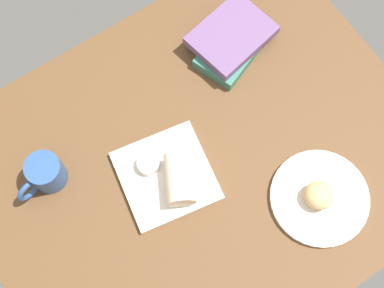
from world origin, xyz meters
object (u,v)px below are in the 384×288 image
Objects in this scene: breakfast_wrap at (180,179)px; book_stack at (233,40)px; round_plate at (319,198)px; square_plate at (166,176)px; sauce_cup at (148,164)px; coffee_mug at (45,173)px; scone_pastry at (319,195)px.

breakfast_wrap is 0.48× the size of book_stack.
square_plate is at bearing -41.90° from round_plate.
coffee_mug is at bearing -26.85° from sauce_cup.
coffee_mug is (51.14, -40.02, 0.80)cm from scone_pastry.
breakfast_wrap reaches higher than scone_pastry.
round_plate is 2.00× the size of breakfast_wrap.
coffee_mug reaches higher than square_plate.
coffee_mug reaches higher than book_stack.
breakfast_wrap is 0.91× the size of coffee_mug.
coffee_mug reaches higher than sauce_cup.
round_plate is 65.86cm from coffee_mug.
square_plate is 3.99× the size of sauce_cup.
sauce_cup is 24.50cm from coffee_mug.
breakfast_wrap is at bearing 117.41° from square_plate.
sauce_cup is 0.45× the size of breakfast_wrap.
round_plate is at bearing -11.89° from breakfast_wrap.
book_stack is at bearing -97.87° from round_plate.
breakfast_wrap is at bearing 143.96° from coffee_mug.
book_stack is at bearing 64.33° from breakfast_wrap.
book_stack is (-36.41, -16.33, 0.23)cm from sauce_cup.
book_stack reaches higher than round_plate.
scone_pastry reaches higher than book_stack.
breakfast_wrap is (25.31, -21.22, 1.18)cm from scone_pastry.
square_plate is at bearing 147.45° from coffee_mug.
round_plate is 37.44cm from square_plate.
sauce_cup is 0.41× the size of coffee_mug.
square_plate is at bearing 117.41° from sauce_cup.
square_plate is 0.87× the size of book_stack.
square_plate is (27.10, -24.67, -3.01)cm from scone_pastry.
breakfast_wrap reaches higher than round_plate.
breakfast_wrap is at bearing 117.41° from sauce_cup.
square_plate is 40.00cm from book_stack.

